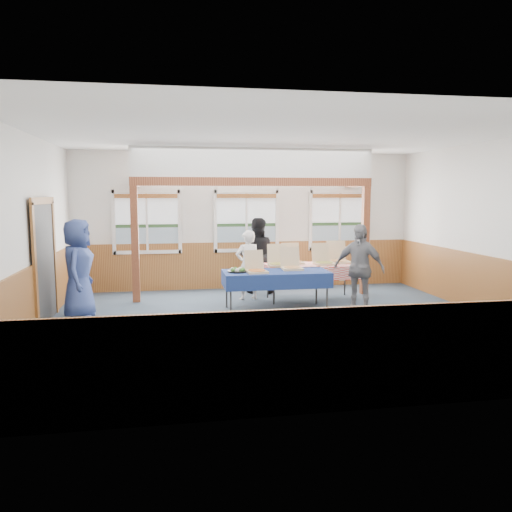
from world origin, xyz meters
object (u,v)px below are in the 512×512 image
at_px(man_blue, 78,269).
at_px(woman_white, 248,265).
at_px(person_grey, 359,268).
at_px(woman_black, 257,255).
at_px(table_right, 311,267).
at_px(table_left, 276,274).

bearing_deg(man_blue, woman_white, -67.62).
bearing_deg(person_grey, man_blue, -142.86).
relative_size(woman_black, man_blue, 0.95).
bearing_deg(woman_black, woman_white, 76.48).
bearing_deg(woman_white, table_right, 158.32).
bearing_deg(man_blue, table_right, -75.63).
xyz_separation_m(woman_white, person_grey, (1.90, -1.46, 0.10)).
distance_m(table_left, person_grey, 1.58).
distance_m(woman_black, man_blue, 3.97).
bearing_deg(woman_white, woman_black, -125.87).
relative_size(table_left, woman_black, 1.27).
height_order(table_left, woman_white, woman_white).
height_order(table_left, person_grey, person_grey).
xyz_separation_m(table_right, woman_white, (-1.32, 0.24, 0.04)).
relative_size(woman_white, woman_black, 0.86).
distance_m(woman_black, person_grey, 2.67).
height_order(table_left, man_blue, man_blue).
distance_m(table_right, person_grey, 1.36).
distance_m(woman_white, woman_black, 0.76).
relative_size(table_right, man_blue, 1.15).
relative_size(table_left, man_blue, 1.21).
relative_size(woman_white, person_grey, 0.88).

